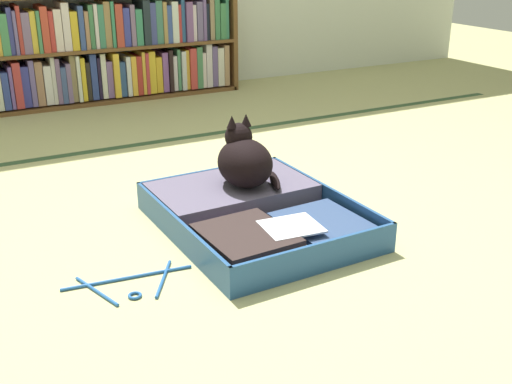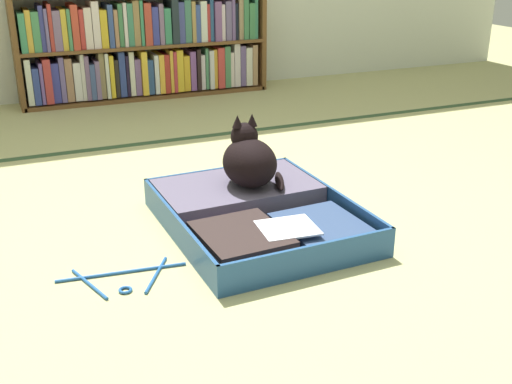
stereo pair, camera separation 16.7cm
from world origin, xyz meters
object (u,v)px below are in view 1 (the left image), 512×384
object	(u,v)px
bookshelf	(116,49)
open_suitcase	(251,213)
black_cat	(244,161)
clothes_hanger	(130,284)

from	to	relation	value
bookshelf	open_suitcase	xyz separation A→B (m)	(-0.15, -2.11, -0.27)
bookshelf	open_suitcase	bearing A→B (deg)	-94.03
bookshelf	open_suitcase	world-z (taller)	bookshelf
bookshelf	black_cat	xyz separation A→B (m)	(-0.11, -1.98, -0.12)
bookshelf	clothes_hanger	distance (m)	2.43
black_cat	open_suitcase	bearing A→B (deg)	-106.92
open_suitcase	black_cat	xyz separation A→B (m)	(0.04, 0.13, 0.15)
bookshelf	black_cat	size ratio (longest dim) A/B	6.08
bookshelf	black_cat	bearing A→B (deg)	-93.17
bookshelf	clothes_hanger	world-z (taller)	bookshelf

